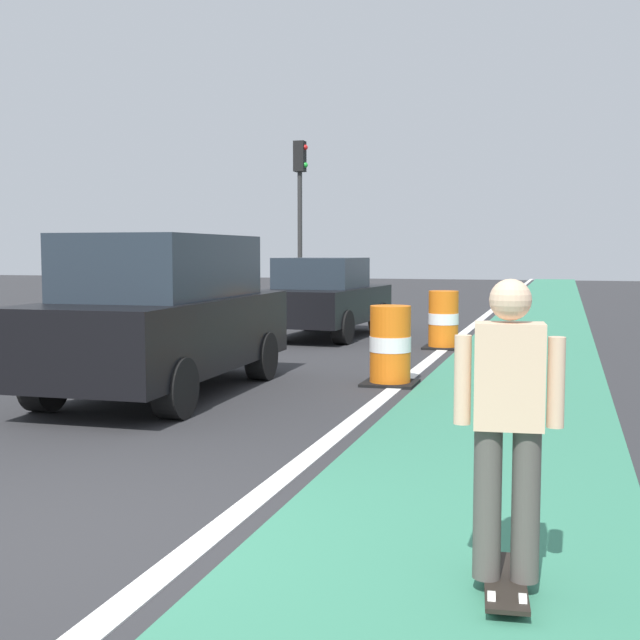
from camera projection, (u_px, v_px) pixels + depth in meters
ground_plane at (67, 535)px, 5.31m from camera, size 100.00×100.00×0.00m
bike_lane_strip at (529, 345)px, 16.09m from camera, size 2.50×80.00×0.01m
lane_divider_stripe at (452, 342)px, 16.51m from camera, size 0.20×80.00×0.01m
skateboarder_on_lane at (508, 426)px, 4.34m from camera, size 0.57×0.82×1.69m
parked_suv_nearest at (164, 314)px, 10.51m from camera, size 2.01×4.64×2.04m
parked_sedan_second at (324, 298)px, 17.57m from camera, size 2.10×4.20×1.70m
traffic_barrel_front at (390, 346)px, 11.28m from camera, size 0.73×0.73×1.09m
traffic_barrel_mid at (443, 320)px, 15.51m from camera, size 0.73×0.73×1.09m
traffic_light_corner at (300, 195)px, 24.49m from camera, size 0.41×0.32×5.10m
pedestrian_crossing at (298, 285)px, 23.54m from camera, size 0.34×0.20×1.61m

